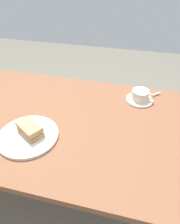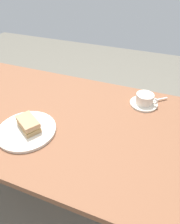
% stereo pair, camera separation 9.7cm
% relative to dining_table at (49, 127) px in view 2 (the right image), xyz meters
% --- Properties ---
extents(ground_plane, '(6.00, 6.00, 0.00)m').
position_rel_dining_table_xyz_m(ground_plane, '(0.00, 0.00, -0.66)').
color(ground_plane, '#666155').
extents(dining_table, '(1.34, 0.79, 0.76)m').
position_rel_dining_table_xyz_m(dining_table, '(0.00, 0.00, 0.00)').
color(dining_table, brown).
rests_on(dining_table, ground_plane).
extents(sandwich_plate, '(0.26, 0.26, 0.01)m').
position_rel_dining_table_xyz_m(sandwich_plate, '(-0.01, -0.15, 0.11)').
color(sandwich_plate, silver).
rests_on(sandwich_plate, dining_table).
extents(sandwich_front, '(0.13, 0.12, 0.05)m').
position_rel_dining_table_xyz_m(sandwich_front, '(-0.00, -0.14, 0.14)').
color(sandwich_front, tan).
rests_on(sandwich_front, sandwich_plate).
extents(coffee_saucer, '(0.14, 0.14, 0.01)m').
position_rel_dining_table_xyz_m(coffee_saucer, '(0.45, 0.25, 0.11)').
color(coffee_saucer, silver).
rests_on(coffee_saucer, dining_table).
extents(coffee_cup, '(0.12, 0.09, 0.05)m').
position_rel_dining_table_xyz_m(coffee_cup, '(0.45, 0.25, 0.14)').
color(coffee_cup, silver).
rests_on(coffee_cup, coffee_saucer).
extents(spoon, '(0.08, 0.07, 0.01)m').
position_rel_dining_table_xyz_m(spoon, '(0.51, 0.30, 0.11)').
color(spoon, silver).
rests_on(spoon, coffee_saucer).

